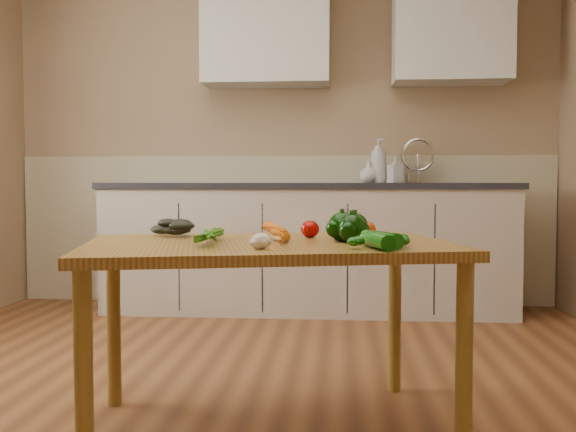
{
  "coord_description": "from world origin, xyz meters",
  "views": [
    {
      "loc": [
        0.43,
        -2.29,
        0.9
      ],
      "look_at": [
        0.22,
        0.24,
        0.77
      ],
      "focal_mm": 40.0,
      "sensor_mm": 36.0,
      "label": 1
    }
  ],
  "objects_px": {
    "zucchini_a": "(381,240)",
    "zucchini_b": "(379,241)",
    "leafy_greens": "(171,225)",
    "pepper_b": "(355,227)",
    "soap_bottle_c": "(368,172)",
    "pepper_c": "(352,228)",
    "tomato_a": "(310,229)",
    "garlic_bulb": "(260,241)",
    "pepper_a": "(342,227)",
    "table": "(269,263)",
    "soap_bottle_b": "(395,169)",
    "tomato_b": "(341,228)",
    "carrot_bunch": "(257,233)",
    "soap_bottle_a": "(378,161)",
    "tomato_c": "(368,229)"
  },
  "relations": [
    {
      "from": "zucchini_a",
      "to": "zucchini_b",
      "type": "bearing_deg",
      "value": -102.04
    },
    {
      "from": "leafy_greens",
      "to": "pepper_b",
      "type": "height_order",
      "value": "pepper_b"
    },
    {
      "from": "soap_bottle_c",
      "to": "zucchini_b",
      "type": "relative_size",
      "value": 0.91
    },
    {
      "from": "pepper_c",
      "to": "tomato_a",
      "type": "xyz_separation_m",
      "value": [
        -0.16,
        0.19,
        -0.02
      ]
    },
    {
      "from": "garlic_bulb",
      "to": "pepper_a",
      "type": "relative_size",
      "value": 0.59
    },
    {
      "from": "soap_bottle_c",
      "to": "zucchini_b",
      "type": "bearing_deg",
      "value": 90.72
    },
    {
      "from": "table",
      "to": "pepper_b",
      "type": "bearing_deg",
      "value": -0.16
    },
    {
      "from": "soap_bottle_b",
      "to": "tomato_b",
      "type": "distance_m",
      "value": 2.08
    },
    {
      "from": "pepper_b",
      "to": "tomato_a",
      "type": "height_order",
      "value": "pepper_b"
    },
    {
      "from": "soap_bottle_c",
      "to": "carrot_bunch",
      "type": "distance_m",
      "value": 2.39
    },
    {
      "from": "pepper_c",
      "to": "zucchini_b",
      "type": "distance_m",
      "value": 0.24
    },
    {
      "from": "table",
      "to": "tomato_a",
      "type": "bearing_deg",
      "value": 39.69
    },
    {
      "from": "zucchini_a",
      "to": "table",
      "type": "bearing_deg",
      "value": 155.55
    },
    {
      "from": "soap_bottle_c",
      "to": "pepper_c",
      "type": "xyz_separation_m",
      "value": [
        -0.16,
        -2.31,
        -0.24
      ]
    },
    {
      "from": "pepper_a",
      "to": "zucchini_b",
      "type": "distance_m",
      "value": 0.31
    },
    {
      "from": "table",
      "to": "carrot_bunch",
      "type": "relative_size",
      "value": 6.03
    },
    {
      "from": "soap_bottle_b",
      "to": "zucchini_b",
      "type": "bearing_deg",
      "value": 146.78
    },
    {
      "from": "zucchini_b",
      "to": "soap_bottle_c",
      "type": "bearing_deg",
      "value": 88.27
    },
    {
      "from": "soap_bottle_b",
      "to": "carrot_bunch",
      "type": "bearing_deg",
      "value": 136.21
    },
    {
      "from": "soap_bottle_a",
      "to": "garlic_bulb",
      "type": "distance_m",
      "value": 2.67
    },
    {
      "from": "soap_bottle_a",
      "to": "pepper_a",
      "type": "bearing_deg",
      "value": -138.67
    },
    {
      "from": "table",
      "to": "soap_bottle_c",
      "type": "distance_m",
      "value": 2.38
    },
    {
      "from": "pepper_c",
      "to": "tomato_c",
      "type": "bearing_deg",
      "value": 74.38
    },
    {
      "from": "zucchini_a",
      "to": "pepper_a",
      "type": "bearing_deg",
      "value": 118.58
    },
    {
      "from": "soap_bottle_a",
      "to": "carrot_bunch",
      "type": "bearing_deg",
      "value": -145.63
    },
    {
      "from": "pepper_c",
      "to": "tomato_a",
      "type": "distance_m",
      "value": 0.25
    },
    {
      "from": "zucchini_a",
      "to": "soap_bottle_b",
      "type": "bearing_deg",
      "value": 84.16
    },
    {
      "from": "soap_bottle_b",
      "to": "tomato_c",
      "type": "distance_m",
      "value": 2.09
    },
    {
      "from": "soap_bottle_a",
      "to": "zucchini_a",
      "type": "height_order",
      "value": "soap_bottle_a"
    },
    {
      "from": "zucchini_a",
      "to": "zucchini_b",
      "type": "height_order",
      "value": "zucchini_a"
    },
    {
      "from": "leafy_greens",
      "to": "pepper_c",
      "type": "height_order",
      "value": "pepper_c"
    },
    {
      "from": "soap_bottle_b",
      "to": "soap_bottle_c",
      "type": "bearing_deg",
      "value": 54.25
    },
    {
      "from": "garlic_bulb",
      "to": "pepper_b",
      "type": "relative_size",
      "value": 0.61
    },
    {
      "from": "tomato_b",
      "to": "pepper_b",
      "type": "bearing_deg",
      "value": -74.87
    },
    {
      "from": "soap_bottle_b",
      "to": "tomato_b",
      "type": "xyz_separation_m",
      "value": [
        -0.38,
        -2.02,
        -0.27
      ]
    },
    {
      "from": "tomato_b",
      "to": "leafy_greens",
      "type": "bearing_deg",
      "value": -174.35
    },
    {
      "from": "tomato_a",
      "to": "zucchini_a",
      "type": "xyz_separation_m",
      "value": [
        0.25,
        -0.36,
        -0.01
      ]
    },
    {
      "from": "zucchini_a",
      "to": "leafy_greens",
      "type": "bearing_deg",
      "value": 155.18
    },
    {
      "from": "tomato_c",
      "to": "zucchini_a",
      "type": "bearing_deg",
      "value": -86.26
    },
    {
      "from": "soap_bottle_a",
      "to": "carrot_bunch",
      "type": "xyz_separation_m",
      "value": [
        -0.57,
        -2.35,
        -0.34
      ]
    },
    {
      "from": "soap_bottle_a",
      "to": "soap_bottle_b",
      "type": "distance_m",
      "value": 0.14
    },
    {
      "from": "tomato_b",
      "to": "zucchini_b",
      "type": "distance_m",
      "value": 0.5
    },
    {
      "from": "table",
      "to": "leafy_greens",
      "type": "height_order",
      "value": "leafy_greens"
    },
    {
      "from": "table",
      "to": "zucchini_a",
      "type": "distance_m",
      "value": 0.44
    },
    {
      "from": "table",
      "to": "zucchini_a",
      "type": "bearing_deg",
      "value": -37.48
    },
    {
      "from": "leafy_greens",
      "to": "tomato_a",
      "type": "distance_m",
      "value": 0.55
    },
    {
      "from": "soap_bottle_c",
      "to": "zucchini_a",
      "type": "bearing_deg",
      "value": 90.94
    },
    {
      "from": "tomato_a",
      "to": "tomato_c",
      "type": "bearing_deg",
      "value": 11.66
    },
    {
      "from": "tomato_c",
      "to": "zucchini_a",
      "type": "height_order",
      "value": "tomato_c"
    },
    {
      "from": "pepper_c",
      "to": "zucchini_a",
      "type": "bearing_deg",
      "value": -62.26
    }
  ]
}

